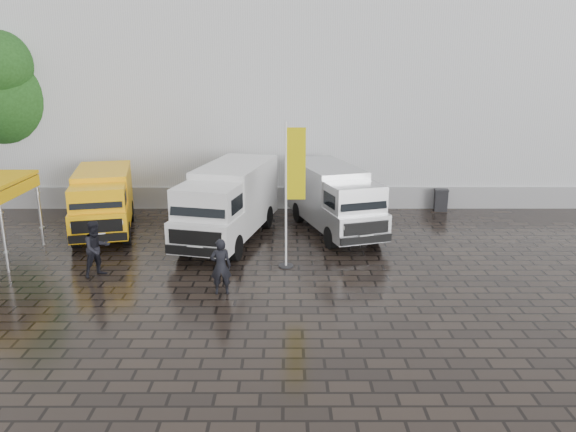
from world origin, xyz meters
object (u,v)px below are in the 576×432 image
Objects in this scene: van_silver at (334,201)px; wheelie_bin at (441,200)px; van_yellow at (103,203)px; van_white at (228,205)px; person_tent at (97,248)px; person_front at (221,266)px; flagpole at (292,188)px.

wheelie_bin is (5.16, 3.27, -0.79)m from van_silver.
van_white is at bearing -23.67° from van_yellow.
van_yellow is at bearing -177.23° from van_white.
wheelie_bin is 0.54× the size of person_tent.
van_white is 10.24m from wheelie_bin.
van_silver reaches higher than person_front.
wheelie_bin is at bearing -13.21° from person_tent.
van_silver is at bearing -126.33° from person_front.
van_yellow reaches higher than wheelie_bin.
van_white is 1.34× the size of flagpole.
van_yellow is 9.12m from van_silver.
van_yellow is at bearing -158.71° from wheelie_bin.
van_white is 3.93m from flagpole.
person_front is (0.28, -5.10, -0.55)m from van_white.
wheelie_bin is at bearing -138.21° from person_front.
flagpole is 10.19m from wheelie_bin.
wheelie_bin is (9.23, 4.34, -0.90)m from van_white.
person_tent reaches higher than person_front.
van_white is 1.09× the size of van_silver.
van_white is 3.80× the size of person_front.
van_silver is at bearing -12.18° from van_yellow.
van_white is (5.04, -0.97, 0.18)m from van_yellow.
person_tent reaches higher than wheelie_bin.
van_white is 5.14m from person_front.
person_front is 0.93× the size of person_tent.
flagpole is (7.40, -3.83, 1.46)m from van_yellow.
van_silver is at bearing 28.31° from van_white.
flagpole is at bearing -137.68° from person_front.
person_front is at bearing -73.27° from van_white.
flagpole is 6.47m from person_tent.
flagpole is (-1.72, -3.93, 1.39)m from van_silver.
van_yellow is 2.89× the size of person_tent.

